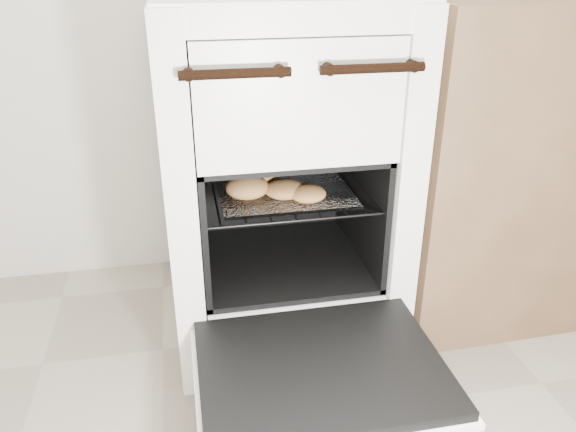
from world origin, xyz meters
name	(u,v)px	position (x,y,z in m)	size (l,w,h in m)	color
stove	(278,178)	(0.03, 1.15, 0.47)	(0.62, 0.69, 0.96)	white
oven_door	(321,370)	(0.03, 0.63, 0.21)	(0.56, 0.44, 0.04)	black
oven_rack	(282,189)	(0.03, 1.08, 0.46)	(0.45, 0.44, 0.01)	black
foil_sheet	(284,190)	(0.03, 1.06, 0.47)	(0.35, 0.31, 0.01)	white
baked_rolls	(269,186)	(-0.01, 1.03, 0.49)	(0.29, 0.26, 0.06)	#B87F49
counter	(527,153)	(0.85, 1.19, 0.47)	(0.95, 0.63, 0.95)	brown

